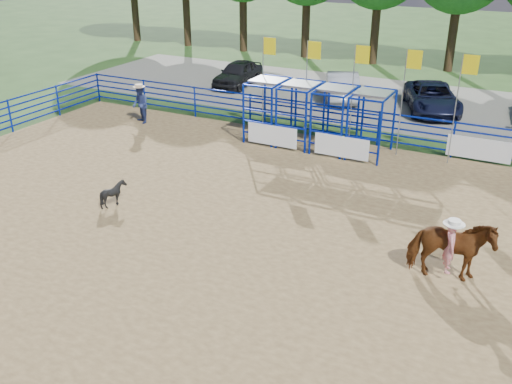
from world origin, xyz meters
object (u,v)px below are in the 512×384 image
at_px(horse_and_rider, 450,247).
at_px(calf, 114,194).
at_px(car_c, 432,98).
at_px(car_b, 342,85).
at_px(spectator_cowboy, 140,104).
at_px(car_a, 238,73).

bearing_deg(horse_and_rider, calf, -177.23).
height_order(horse_and_rider, car_c, horse_and_rider).
bearing_deg(calf, car_b, -32.86).
xyz_separation_m(spectator_cowboy, car_c, (11.64, 8.19, -0.22)).
height_order(calf, car_b, car_b).
relative_size(spectator_cowboy, car_b, 0.39).
xyz_separation_m(car_b, car_c, (4.76, -0.10, -0.07)).
distance_m(horse_and_rider, car_b, 17.47).
bearing_deg(car_a, horse_and_rider, -49.99).
xyz_separation_m(horse_and_rider, calf, (-10.43, -0.50, -0.51)).
height_order(spectator_cowboy, car_c, spectator_cowboy).
height_order(calf, car_c, car_c).
relative_size(spectator_cowboy, car_c, 0.36).
bearing_deg(car_b, car_c, 156.19).
height_order(horse_and_rider, car_a, horse_and_rider).
distance_m(spectator_cowboy, car_c, 14.23).
height_order(car_a, car_b, car_b).
bearing_deg(calf, car_c, -48.81).
relative_size(horse_and_rider, car_c, 0.48).
height_order(car_a, car_c, car_a).
relative_size(horse_and_rider, car_b, 0.52).
bearing_deg(car_c, car_a, 158.04).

